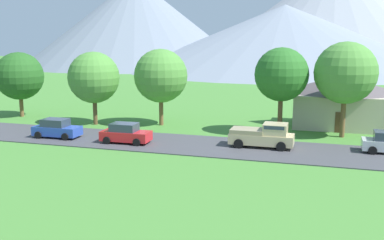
% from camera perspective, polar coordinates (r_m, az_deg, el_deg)
% --- Properties ---
extents(road_strip, '(160.00, 7.10, 0.08)m').
position_cam_1_polar(road_strip, '(36.80, 3.26, -3.42)').
color(road_strip, '#424247').
rests_on(road_strip, ground).
extents(mountain_far_east_ridge, '(75.57, 75.57, 29.15)m').
position_cam_1_polar(mountain_far_east_ridge, '(154.00, -7.19, 12.37)').
color(mountain_far_east_ridge, slate).
rests_on(mountain_far_east_ridge, ground).
extents(mountain_central_ridge, '(93.24, 93.24, 18.89)m').
position_cam_1_polar(mountain_central_ridge, '(134.90, 11.78, 10.37)').
color(mountain_central_ridge, gray).
rests_on(mountain_central_ridge, ground).
extents(mountain_far_west_ridge, '(97.45, 97.45, 34.61)m').
position_cam_1_polar(mountain_far_west_ridge, '(161.99, 17.79, 12.83)').
color(mountain_far_west_ridge, '#8E939E').
rests_on(mountain_far_west_ridge, ground).
extents(mountain_west_ridge, '(70.67, 70.67, 27.32)m').
position_cam_1_polar(mountain_west_ridge, '(179.94, 13.07, 11.58)').
color(mountain_west_ridge, '#8E939E').
rests_on(mountain_west_ridge, ground).
extents(house_left_center, '(9.55, 6.98, 5.20)m').
position_cam_1_polar(house_left_center, '(47.31, 18.54, 2.40)').
color(house_left_center, beige).
rests_on(house_left_center, ground).
extents(tree_near_left, '(5.55, 5.55, 8.63)m').
position_cam_1_polar(tree_near_left, '(41.88, 19.19, 5.74)').
color(tree_near_left, brown).
rests_on(tree_near_left, ground).
extents(tree_left_of_center, '(5.42, 5.42, 7.40)m').
position_cam_1_polar(tree_left_of_center, '(54.36, -21.35, 5.29)').
color(tree_left_of_center, brown).
rests_on(tree_left_of_center, ground).
extents(tree_center, '(5.31, 5.31, 7.58)m').
position_cam_1_polar(tree_center, '(46.89, -12.54, 5.35)').
color(tree_center, brown).
rests_on(tree_center, ground).
extents(tree_near_right, '(5.49, 5.49, 7.87)m').
position_cam_1_polar(tree_near_right, '(45.54, -4.05, 5.68)').
color(tree_near_right, brown).
rests_on(tree_near_right, ground).
extents(tree_far_right, '(4.98, 4.98, 8.10)m').
position_cam_1_polar(tree_far_right, '(41.79, 11.46, 5.75)').
color(tree_far_right, brown).
rests_on(tree_far_right, ground).
extents(parked_car_red_west_end, '(4.26, 2.19, 1.68)m').
position_cam_1_polar(parked_car_red_west_end, '(38.18, -8.57, -1.74)').
color(parked_car_red_west_end, red).
rests_on(parked_car_red_west_end, road_strip).
extents(parked_car_blue_mid_east, '(4.24, 2.16, 1.68)m').
position_cam_1_polar(parked_car_blue_mid_east, '(41.65, -17.04, -1.08)').
color(parked_car_blue_mid_east, '#2847A8').
rests_on(parked_car_blue_mid_east, road_strip).
extents(pickup_truck_sand_west_side, '(5.21, 2.33, 1.99)m').
position_cam_1_polar(pickup_truck_sand_west_side, '(36.66, 9.17, -1.95)').
color(pickup_truck_sand_west_side, '#C6B284').
rests_on(pickup_truck_sand_west_side, road_strip).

